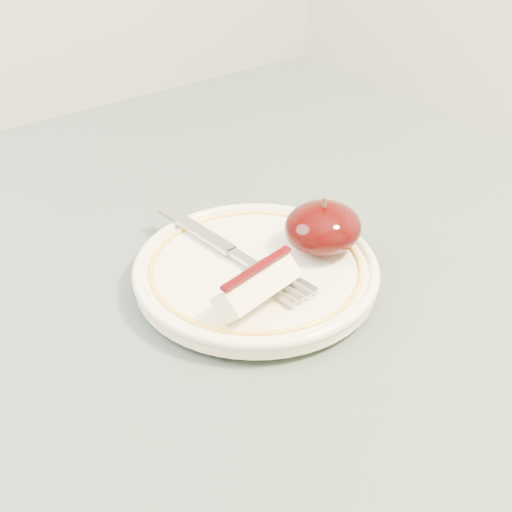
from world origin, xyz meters
TOP-DOWN VIEW (x-y plane):
  - table at (0.00, 0.00)m, footprint 0.90×0.90m
  - plate at (0.06, 0.03)m, footprint 0.20×0.20m
  - apple_half at (0.12, 0.02)m, footprint 0.06×0.06m
  - apple_wedge at (0.03, -0.01)m, footprint 0.07×0.04m
  - fork at (0.05, 0.05)m, footprint 0.04×0.18m

SIDE VIEW (x-z plane):
  - table at x=0.00m, z-range 0.29..1.04m
  - plate at x=0.06m, z-range 0.75..0.77m
  - fork at x=0.05m, z-range 0.77..0.77m
  - apple_wedge at x=0.03m, z-range 0.77..0.80m
  - apple_half at x=0.12m, z-range 0.76..0.81m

